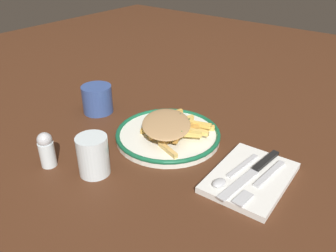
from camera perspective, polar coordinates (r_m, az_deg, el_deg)
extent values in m
plane|color=#492716|center=(0.85, 0.00, -2.08)|extent=(2.60, 2.60, 0.00)
cylinder|color=white|center=(0.84, 0.00, -1.63)|extent=(0.25, 0.25, 0.02)
torus|color=#165D3B|center=(0.84, 0.00, -1.19)|extent=(0.26, 0.26, 0.01)
cube|color=#E8B053|center=(0.85, 5.28, -0.28)|extent=(0.07, 0.05, 0.01)
cube|color=gold|center=(0.83, -0.85, -1.31)|extent=(0.06, 0.06, 0.01)
cube|color=gold|center=(0.88, 0.56, 1.93)|extent=(0.03, 0.07, 0.01)
cube|color=#E4B662|center=(0.77, -0.04, -3.95)|extent=(0.06, 0.03, 0.01)
cube|color=#C18334|center=(0.81, 1.89, -1.24)|extent=(0.04, 0.08, 0.01)
cube|color=#F5B156|center=(0.83, -1.86, -0.35)|extent=(0.05, 0.08, 0.01)
cube|color=gold|center=(0.84, -1.45, -0.97)|extent=(0.08, 0.06, 0.01)
cube|color=#E5A853|center=(0.82, 1.02, -1.58)|extent=(0.02, 0.09, 0.01)
cube|color=#F3C455|center=(0.85, 4.57, 0.40)|extent=(0.08, 0.03, 0.01)
cube|color=gold|center=(0.83, 2.26, -0.31)|extent=(0.06, 0.08, 0.01)
cube|color=#C48743|center=(0.83, -0.05, -1.01)|extent=(0.04, 0.09, 0.01)
cube|color=gold|center=(0.89, -0.21, 1.16)|extent=(0.02, 0.06, 0.01)
cube|color=#E6C45E|center=(0.84, -0.16, -0.75)|extent=(0.05, 0.07, 0.01)
cube|color=#E8BC5B|center=(0.86, -1.03, 1.10)|extent=(0.01, 0.10, 0.01)
cube|color=#C38B44|center=(0.83, -1.65, -1.14)|extent=(0.01, 0.07, 0.01)
cube|color=#E7C25E|center=(0.86, 2.20, 0.93)|extent=(0.04, 0.07, 0.01)
cube|color=#F0C965|center=(0.82, 4.05, -0.82)|extent=(0.08, 0.03, 0.01)
cube|color=#E4BE59|center=(0.80, 2.99, -1.39)|extent=(0.07, 0.05, 0.01)
ellipsoid|color=tan|center=(0.82, -0.02, 0.28)|extent=(0.19, 0.20, 0.01)
cube|color=#2B6E1E|center=(0.79, 0.40, -0.76)|extent=(0.00, 0.00, 0.00)
cube|color=#3A622C|center=(0.84, -1.79, 1.32)|extent=(0.00, 0.00, 0.00)
cube|color=#2E5A35|center=(0.82, 0.72, 0.54)|extent=(0.00, 0.00, 0.00)
cube|color=#225732|center=(0.84, 3.58, 1.18)|extent=(0.00, 0.00, 0.00)
cube|color=#1F6F1B|center=(0.82, 0.98, 0.55)|extent=(0.00, 0.00, 0.00)
cube|color=#336226|center=(0.86, 1.83, 2.10)|extent=(0.00, 0.00, 0.00)
cube|color=#286B23|center=(0.78, 2.29, -0.90)|extent=(0.00, 0.00, 0.00)
cube|color=#235A33|center=(0.82, 0.16, 0.54)|extent=(0.00, 0.00, 0.00)
cube|color=silver|center=(0.73, 13.54, -8.33)|extent=(0.15, 0.21, 0.01)
cube|color=silver|center=(0.73, 16.48, -7.69)|extent=(0.02, 0.11, 0.00)
cube|color=silver|center=(0.66, 12.36, -11.72)|extent=(0.03, 0.05, 0.00)
cube|color=black|center=(0.77, 15.99, -5.59)|extent=(0.02, 0.09, 0.01)
cube|color=silver|center=(0.69, 11.64, -9.50)|extent=(0.03, 0.12, 0.00)
cube|color=silver|center=(0.74, 12.34, -6.45)|extent=(0.02, 0.10, 0.00)
ellipsoid|color=silver|center=(0.68, 8.50, -9.33)|extent=(0.03, 0.03, 0.01)
cylinder|color=silver|center=(0.73, -12.36, -4.82)|extent=(0.07, 0.07, 0.09)
cylinder|color=#354E90|center=(0.98, -11.69, 4.41)|extent=(0.08, 0.08, 0.08)
torus|color=#354E90|center=(1.01, -13.43, 5.26)|extent=(0.04, 0.01, 0.04)
cylinder|color=silver|center=(0.78, -19.45, -4.43)|extent=(0.03, 0.03, 0.06)
sphere|color=#B7BABF|center=(0.76, -19.89, -2.16)|extent=(0.03, 0.03, 0.03)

